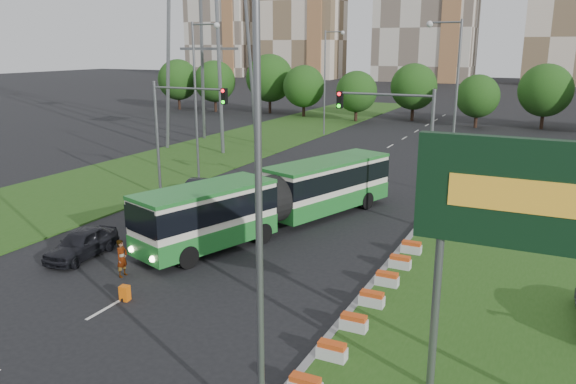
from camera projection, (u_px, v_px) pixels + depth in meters
The scene contains 18 objects.
ground at pixel (245, 269), 26.67m from camera, with size 360.00×360.00×0.00m, color black.
grass_median at pixel (549, 256), 28.18m from camera, with size 14.00×60.00×0.15m, color #254F16.
median_kerb at pixel (411, 236), 31.09m from camera, with size 0.30×60.00×0.18m, color gray.
left_verge at pixel (213, 152), 56.00m from camera, with size 12.00×110.00×0.10m, color #254F16.
lane_markings at pixel (336, 177), 45.37m from camera, with size 0.20×100.00×0.01m, color silver, non-canonical shape.
flower_planters at pixel (372, 299), 22.53m from camera, with size 1.10×13.70×0.60m, color silver, non-canonical shape.
billboard at pixel (530, 208), 14.74m from camera, with size 6.00×0.37×8.00m.
traffic_mast_median at pixel (403, 135), 32.04m from camera, with size 5.76×0.32×8.00m.
traffic_mast_left at pixel (176, 122), 37.51m from camera, with size 5.76×0.32×8.00m.
street_lamps at pixel (281, 116), 35.13m from camera, with size 36.00×60.00×12.00m, color slate, non-canonical shape.
tree_line at pixel (537, 94), 69.31m from camera, with size 120.00×8.00×9.00m, color #194713, non-canonical shape.
apartment_tower_west at pixel (301, 1), 178.64m from camera, with size 26.00×15.00×48.00m, color beige.
midrise_west at pixel (222, 22), 192.73m from camera, with size 22.00×14.00×36.00m, color beige.
articulated_bus at pixel (275, 197), 32.42m from camera, with size 2.79×17.92×2.95m.
car_left_near at pixel (82, 243), 28.04m from camera, with size 1.70×4.23×1.44m, color black.
car_left_far at pixel (197, 189), 38.77m from camera, with size 1.42×4.06×1.34m, color black.
pedestrian at pixel (122, 258), 25.66m from camera, with size 0.64×0.42×1.76m, color gray.
shopping_trolley at pixel (125, 293), 23.33m from camera, with size 0.38×0.40×0.65m.
Camera 1 is at (12.63, -21.53, 10.30)m, focal length 35.00 mm.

